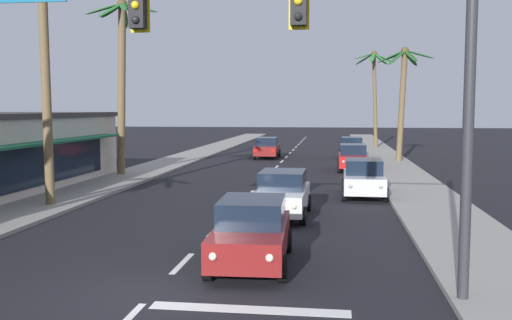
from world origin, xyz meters
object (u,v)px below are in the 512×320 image
Objects in this scene: sedan_lead_at_stop_bar at (252,231)px; sedan_parked_far_kerb at (352,148)px; sedan_oncoming_far at (267,148)px; palm_left_third at (122,63)px; sedan_parked_nearest_kerb at (353,157)px; palm_right_farthest at (375,81)px; sedan_third_in_queue at (282,194)px; palm_right_third at (403,87)px; traffic_signal_mast at (312,42)px; sedan_parked_mid_kerb at (364,178)px; palm_left_second at (43,21)px.

sedan_parked_far_kerb is at bearing 83.86° from sedan_lead_at_stop_bar.
palm_left_third is (-6.94, -13.22, 5.75)m from sedan_oncoming_far.
palm_right_farthest is (2.68, 20.65, 5.83)m from sedan_parked_nearest_kerb.
sedan_third_in_queue is 1.00× the size of sedan_parked_far_kerb.
palm_right_third reaches higher than sedan_parked_nearest_kerb.
traffic_signal_mast is 35.05m from sedan_parked_far_kerb.
palm_left_third reaches higher than sedan_parked_nearest_kerb.
sedan_parked_far_kerb is (3.28, 25.63, 0.00)m from sedan_third_in_queue.
sedan_parked_nearest_kerb is 1.00× the size of sedan_parked_mid_kerb.
sedan_parked_nearest_kerb is at bearing 79.31° from sedan_third_in_queue.
sedan_oncoming_far is at bearing 128.05° from sedan_parked_nearest_kerb.
palm_right_third is 0.88× the size of palm_right_farthest.
palm_left_third is (-13.61, -14.25, 5.75)m from sedan_parked_far_kerb.
sedan_third_in_queue is 25.83m from sedan_parked_far_kerb.
palm_left_second is 10.70m from palm_left_third.
sedan_parked_nearest_kerb is 0.47× the size of palm_right_farthest.
palm_right_farthest is at bearing 77.66° from sedan_parked_far_kerb.
sedan_third_in_queue is 0.47× the size of palm_right_farthest.
palm_left_second reaches higher than sedan_parked_nearest_kerb.
sedan_third_in_queue is 1.00× the size of sedan_oncoming_far.
palm_left_second reaches higher than sedan_third_in_queue.
sedan_parked_far_kerb is 0.53× the size of palm_right_third.
palm_right_third is at bearing 80.24° from traffic_signal_mast.
palm_right_third is at bearing 32.06° from palm_left_third.
sedan_third_in_queue is at bearing -98.85° from palm_right_farthest.
sedan_third_in_queue is 1.00× the size of sedan_parked_mid_kerb.
sedan_parked_mid_kerb is (6.61, -19.28, 0.00)m from sedan_oncoming_far.
palm_left_third is at bearing -159.78° from sedan_parked_nearest_kerb.
palm_left_third reaches higher than palm_right_third.
sedan_parked_far_kerb is at bearing 88.77° from sedan_parked_nearest_kerb.
sedan_oncoming_far is at bearing 97.87° from sedan_third_in_queue.
traffic_signal_mast is at bearing -97.18° from sedan_parked_mid_kerb.
palm_right_farthest is (-1.00, 14.88, 1.17)m from palm_right_third.
palm_left_second is at bearing -128.92° from sedan_parked_nearest_kerb.
sedan_parked_mid_kerb is 32.28m from palm_right_farthest.
palm_right_farthest reaches higher than sedan_lead_at_stop_bar.
palm_left_third reaches higher than sedan_parked_mid_kerb.
sedan_parked_mid_kerb is 20.32m from sedan_parked_far_kerb.
sedan_parked_mid_kerb is at bearing 19.80° from palm_left_second.
palm_right_farthest reaches higher than sedan_third_in_queue.
sedan_oncoming_far is 6.76m from sedan_parked_far_kerb.
sedan_lead_at_stop_bar is 13.55m from palm_left_second.
sedan_parked_nearest_kerb is (1.68, 25.40, -4.46)m from traffic_signal_mast.
palm_left_second reaches higher than palm_right_third.
palm_left_third is 20.19m from palm_right_third.
palm_left_third is (-13.41, -4.94, 5.75)m from sedan_parked_nearest_kerb.
palm_left_second is (-10.90, 9.82, 2.07)m from traffic_signal_mast.
traffic_signal_mast is at bearing -99.76° from palm_right_third.
sedan_lead_at_stop_bar is 21.45m from palm_left_third.
sedan_parked_mid_kerb is (1.81, 14.39, -4.46)m from traffic_signal_mast.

